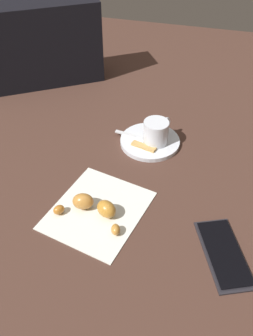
{
  "coord_description": "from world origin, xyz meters",
  "views": [
    {
      "loc": [
        -0.58,
        -0.16,
        0.55
      ],
      "look_at": [
        -0.01,
        -0.01,
        0.02
      ],
      "focal_mm": 38.77,
      "sensor_mm": 36.0,
      "label": 1
    }
  ],
  "objects_px": {
    "napkin": "(98,210)",
    "cell_phone": "(224,253)",
    "sugar_packet": "(144,146)",
    "croissant": "(93,207)",
    "teaspoon": "(146,139)",
    "espresso_cup": "(156,132)",
    "laptop_bag": "(44,45)",
    "saucer": "(150,141)"
  },
  "relations": [
    {
      "from": "cell_phone",
      "to": "laptop_bag",
      "type": "relative_size",
      "value": 0.51
    },
    {
      "from": "napkin",
      "to": "laptop_bag",
      "type": "xyz_separation_m",
      "value": [
        0.46,
        0.32,
        0.11
      ]
    },
    {
      "from": "saucer",
      "to": "laptop_bag",
      "type": "height_order",
      "value": "laptop_bag"
    },
    {
      "from": "sugar_packet",
      "to": "laptop_bag",
      "type": "distance_m",
      "value": 0.45
    },
    {
      "from": "espresso_cup",
      "to": "napkin",
      "type": "relative_size",
      "value": 0.42
    },
    {
      "from": "croissant",
      "to": "napkin",
      "type": "bearing_deg",
      "value": -30.26
    },
    {
      "from": "teaspoon",
      "to": "cell_phone",
      "type": "distance_m",
      "value": 0.35
    },
    {
      "from": "teaspoon",
      "to": "croissant",
      "type": "bearing_deg",
      "value": 168.51
    },
    {
      "from": "saucer",
      "to": "croissant",
      "type": "relative_size",
      "value": 0.98
    },
    {
      "from": "saucer",
      "to": "teaspoon",
      "type": "bearing_deg",
      "value": 112.79
    },
    {
      "from": "croissant",
      "to": "laptop_bag",
      "type": "xyz_separation_m",
      "value": [
        0.47,
        0.31,
        0.1
      ]
    },
    {
      "from": "sugar_packet",
      "to": "croissant",
      "type": "relative_size",
      "value": 0.41
    },
    {
      "from": "espresso_cup",
      "to": "napkin",
      "type": "height_order",
      "value": "espresso_cup"
    },
    {
      "from": "napkin",
      "to": "sugar_packet",
      "type": "bearing_deg",
      "value": -12.15
    },
    {
      "from": "saucer",
      "to": "cell_phone",
      "type": "xyz_separation_m",
      "value": [
        -0.28,
        -0.2,
        -0.0
      ]
    },
    {
      "from": "napkin",
      "to": "croissant",
      "type": "xyz_separation_m",
      "value": [
        -0.01,
        0.01,
        0.02
      ]
    },
    {
      "from": "napkin",
      "to": "espresso_cup",
      "type": "bearing_deg",
      "value": -15.83
    },
    {
      "from": "espresso_cup",
      "to": "cell_phone",
      "type": "height_order",
      "value": "espresso_cup"
    },
    {
      "from": "cell_phone",
      "to": "sugar_packet",
      "type": "bearing_deg",
      "value": 39.69
    },
    {
      "from": "saucer",
      "to": "espresso_cup",
      "type": "relative_size",
      "value": 1.75
    },
    {
      "from": "saucer",
      "to": "croissant",
      "type": "height_order",
      "value": "croissant"
    },
    {
      "from": "saucer",
      "to": "croissant",
      "type": "bearing_deg",
      "value": 166.84
    },
    {
      "from": "napkin",
      "to": "cell_phone",
      "type": "distance_m",
      "value": 0.25
    },
    {
      "from": "espresso_cup",
      "to": "teaspoon",
      "type": "distance_m",
      "value": 0.04
    },
    {
      "from": "saucer",
      "to": "sugar_packet",
      "type": "xyz_separation_m",
      "value": [
        -0.03,
        0.01,
        0.01
      ]
    },
    {
      "from": "croissant",
      "to": "laptop_bag",
      "type": "bearing_deg",
      "value": 33.14
    },
    {
      "from": "sugar_packet",
      "to": "croissant",
      "type": "bearing_deg",
      "value": -88.29
    },
    {
      "from": "sugar_packet",
      "to": "teaspoon",
      "type": "bearing_deg",
      "value": 105.44
    },
    {
      "from": "cell_phone",
      "to": "laptop_bag",
      "type": "xyz_separation_m",
      "value": [
        0.5,
        0.57,
        0.11
      ]
    },
    {
      "from": "teaspoon",
      "to": "croissant",
      "type": "height_order",
      "value": "croissant"
    },
    {
      "from": "saucer",
      "to": "cell_phone",
      "type": "bearing_deg",
      "value": -144.85
    },
    {
      "from": "napkin",
      "to": "laptop_bag",
      "type": "height_order",
      "value": "laptop_bag"
    },
    {
      "from": "teaspoon",
      "to": "napkin",
      "type": "bearing_deg",
      "value": 169.39
    },
    {
      "from": "espresso_cup",
      "to": "croissant",
      "type": "height_order",
      "value": "espresso_cup"
    },
    {
      "from": "espresso_cup",
      "to": "napkin",
      "type": "xyz_separation_m",
      "value": [
        -0.24,
        0.07,
        -0.04
      ]
    },
    {
      "from": "croissant",
      "to": "espresso_cup",
      "type": "bearing_deg",
      "value": -16.46
    },
    {
      "from": "cell_phone",
      "to": "espresso_cup",
      "type": "bearing_deg",
      "value": 33.35
    },
    {
      "from": "napkin",
      "to": "cell_phone",
      "type": "bearing_deg",
      "value": -98.94
    },
    {
      "from": "laptop_bag",
      "to": "espresso_cup",
      "type": "bearing_deg",
      "value": 116.51
    },
    {
      "from": "espresso_cup",
      "to": "sugar_packet",
      "type": "distance_m",
      "value": 0.05
    },
    {
      "from": "napkin",
      "to": "cell_phone",
      "type": "height_order",
      "value": "cell_phone"
    },
    {
      "from": "saucer",
      "to": "napkin",
      "type": "distance_m",
      "value": 0.25
    }
  ]
}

